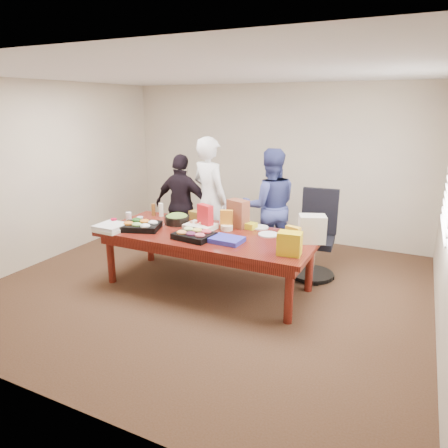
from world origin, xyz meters
The scene contains 37 objects.
floor centered at (0.00, 0.00, -0.01)m, with size 5.50×5.00×0.02m, color #47301E.
ceiling centered at (0.00, 0.00, 2.71)m, with size 5.50×5.00×0.02m, color white.
wall_back centered at (0.00, 2.50, 1.35)m, with size 5.50×0.04×2.70m, color beige.
wall_front centered at (0.00, -2.50, 1.35)m, with size 5.50×0.04×2.70m, color beige.
wall_left centered at (-2.75, 0.00, 1.35)m, with size 0.04×5.00×2.70m, color beige.
window_blinds centered at (2.68, 0.60, 1.50)m, with size 0.04×1.36×1.00m, color beige.
conference_table centered at (0.00, 0.00, 0.38)m, with size 2.80×1.20×0.75m, color #4C1C0F.
office_chair centered at (1.19, 0.90, 0.59)m, with size 0.60×0.60×1.18m, color black.
person_center centered at (-0.47, 0.98, 0.95)m, with size 0.69×0.45×1.90m, color white.
person_right centered at (0.41, 1.23, 0.87)m, with size 0.85×0.66×1.74m, color #384182.
person_left centered at (-0.94, 0.93, 0.81)m, with size 0.95×0.39×1.62m, color black.
veggie_tray centered at (-0.88, -0.23, 0.79)m, with size 0.49×0.38×0.07m, color black.
fruit_tray centered at (-0.05, -0.26, 0.79)m, with size 0.47×0.37×0.07m, color black.
sheet_cake centered at (-0.17, 0.11, 0.78)m, with size 0.39×0.30×0.07m, color white.
salad_bowl centered at (-0.58, 0.20, 0.81)m, with size 0.35×0.35×0.11m, color black.
chip_bag_blue centered at (0.38, -0.21, 0.78)m, with size 0.38×0.29×0.06m, color #2E30B0.
chip_bag_red centered at (-0.10, 0.14, 0.92)m, with size 0.23×0.09×0.34m, color red.
chip_bag_yellow centered at (1.16, -0.08, 0.88)m, with size 0.18×0.07×0.26m, color gold.
chip_bag_orange centered at (0.14, 0.28, 0.88)m, with size 0.17×0.07×0.26m, color orange.
mayo_jar centered at (0.01, 0.43, 0.82)m, with size 0.09×0.09×0.15m, color silver.
mustard_bottle centered at (0.05, 0.48, 0.84)m, with size 0.06×0.06×0.17m, color #D3E41F.
dressing_bottle centered at (-1.13, 0.41, 0.84)m, with size 0.06×0.06×0.18m, color brown.
ranch_bottle centered at (-1.00, 0.43, 0.85)m, with size 0.07×0.07×0.20m, color white.
banana_bunch centered at (0.39, 0.43, 0.79)m, with size 0.24×0.14×0.08m, color yellow.
bread_loaf centered at (-0.41, 0.50, 0.81)m, with size 0.30×0.13×0.12m, color brown.
kraft_bag centered at (0.24, 0.43, 0.94)m, with size 0.28×0.16×0.37m, color brown.
red_cup centered at (-1.30, -0.27, 0.80)m, with size 0.08×0.08×0.11m, color #B40C2D.
clear_cup_a centered at (-1.01, -0.08, 0.81)m, with size 0.08×0.08×0.12m, color silver.
clear_cup_b centered at (-1.30, 0.04, 0.81)m, with size 0.09×0.09×0.12m, color white.
pizza_box_lower centered at (-1.19, -0.45, 0.77)m, with size 0.36×0.36×0.04m, color white.
pizza_box_upper centered at (-1.21, -0.44, 0.81)m, with size 0.36×0.36×0.04m, color white.
plate_a centered at (0.74, 0.27, 0.76)m, with size 0.26×0.26×0.02m, color silver.
plate_b centered at (0.53, 0.52, 0.76)m, with size 0.24×0.24×0.01m, color white.
dip_bowl_a centered at (0.17, 0.23, 0.78)m, with size 0.16×0.16×0.06m, color beige.
dip_bowl_b centered at (-0.70, 0.43, 0.78)m, with size 0.13×0.13×0.05m, color #F6E0C6.
grocery_bag_white centered at (1.30, 0.24, 0.92)m, with size 0.31×0.22×0.33m, color beige.
grocery_bag_yellow centered at (1.18, -0.29, 0.88)m, with size 0.26×0.18×0.26m, color gold.
Camera 1 is at (2.37, -4.42, 2.36)m, focal length 32.57 mm.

